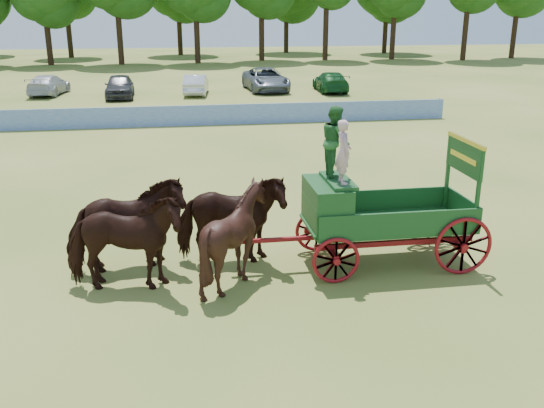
{
  "coord_description": "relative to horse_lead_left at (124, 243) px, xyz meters",
  "views": [
    {
      "loc": [
        -2.6,
        -13.46,
        5.94
      ],
      "look_at": [
        -0.36,
        0.49,
        1.3
      ],
      "focal_mm": 40.0,
      "sensor_mm": 36.0,
      "label": 1
    }
  ],
  "objects": [
    {
      "name": "horse_wheel_right",
      "position": [
        2.4,
        1.1,
        0.0
      ],
      "size": [
        2.72,
        1.43,
        2.21
      ],
      "primitive_type": "imported",
      "rotation": [
        0.0,
        0.0,
        1.48
      ],
      "color": "black",
      "rests_on": "ground"
    },
    {
      "name": "horse_wheel_left",
      "position": [
        2.4,
        0.0,
        0.0
      ],
      "size": [
        2.29,
        2.11,
        2.22
      ],
      "primitive_type": "imported",
      "rotation": [
        0.0,
        0.0,
        1.74
      ],
      "color": "black",
      "rests_on": "ground"
    },
    {
      "name": "farm_dray",
      "position": [
        5.36,
        0.59,
        0.54
      ],
      "size": [
        6.0,
        2.0,
        3.78
      ],
      "color": "maroon",
      "rests_on": "ground"
    },
    {
      "name": "sponsor_banner",
      "position": [
        2.83,
        19.06,
        -0.58
      ],
      "size": [
        26.0,
        0.08,
        1.05
      ],
      "primitive_type": "cube",
      "color": "#1F4BA8",
      "rests_on": "ground"
    },
    {
      "name": "ground",
      "position": [
        3.83,
        1.06,
        -1.11
      ],
      "size": [
        160.0,
        160.0,
        0.0
      ],
      "primitive_type": "plane",
      "color": "#9C9146",
      "rests_on": "ground"
    },
    {
      "name": "horse_lead_right",
      "position": [
        0.0,
        1.1,
        0.0
      ],
      "size": [
        2.81,
        1.69,
        2.21
      ],
      "primitive_type": "imported",
      "rotation": [
        0.0,
        0.0,
        1.77
      ],
      "color": "black",
      "rests_on": "ground"
    },
    {
      "name": "parked_cars",
      "position": [
        -4.07,
        31.24,
        -0.35
      ],
      "size": [
        36.69,
        7.31,
        1.63
      ],
      "color": "silver",
      "rests_on": "ground"
    },
    {
      "name": "horse_lead_left",
      "position": [
        0.0,
        0.0,
        0.0
      ],
      "size": [
        2.74,
        1.47,
        2.21
      ],
      "primitive_type": "imported",
      "rotation": [
        0.0,
        0.0,
        1.46
      ],
      "color": "black",
      "rests_on": "ground"
    }
  ]
}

